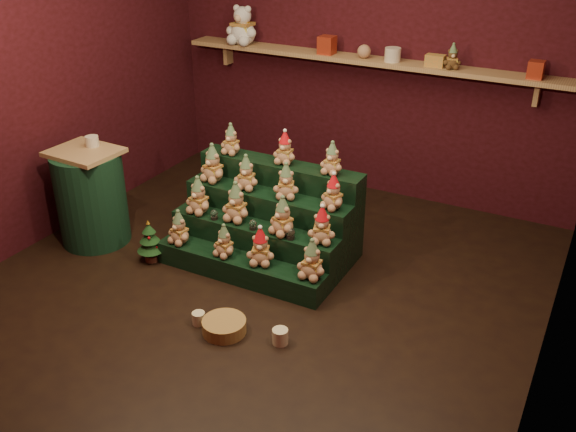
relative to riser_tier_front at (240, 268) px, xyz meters
The scene contains 40 objects.
ground 0.20m from the riser_tier_front, 10.67° to the left, with size 4.00×4.00×0.00m, color black.
back_wall 2.47m from the riser_tier_front, 85.06° to the left, with size 4.00×0.10×2.80m, color black.
front_wall 2.41m from the riser_tier_front, 84.89° to the right, with size 4.00×0.10×2.80m, color black.
left_wall 2.28m from the riser_tier_front, behind, with size 0.10×4.00×2.80m, color black.
back_shelf 2.26m from the riser_tier_front, 84.61° to the left, with size 3.60×0.26×0.24m.
riser_tier_front is the anchor object (origin of this frame).
riser_tier_midfront 0.24m from the riser_tier_front, 90.00° to the left, with size 1.40×0.22×0.36m, color black.
riser_tier_midback 0.48m from the riser_tier_front, 90.00° to the left, with size 1.40×0.22×0.54m, color black.
riser_tier_back 0.71m from the riser_tier_front, 90.00° to the left, with size 1.40×0.22×0.72m, color black.
teddy_0 0.58m from the riser_tier_front, behind, with size 0.19×0.18×0.27m, color tan, non-canonical shape.
teddy_1 0.25m from the riser_tier_front, behind, with size 0.18×0.16×0.26m, color tan, non-canonical shape.
teddy_2 0.30m from the riser_tier_front, ahead, with size 0.21×0.19×0.29m, color tan, non-canonical shape.
teddy_3 0.65m from the riser_tier_front, ahead, with size 0.21×0.19×0.30m, color tan, non-canonical shape.
teddy_4 0.68m from the riser_tier_front, 157.52° to the left, with size 0.21×0.19×0.30m, color tan, non-canonical shape.
teddy_5 0.51m from the riser_tier_front, 124.19° to the left, with size 0.22×0.20×0.31m, color tan, non-canonical shape.
teddy_6 0.54m from the riser_tier_front, 37.37° to the left, with size 0.21×0.19×0.30m, color tan, non-canonical shape.
teddy_7 0.74m from the riser_tier_front, 21.13° to the left, with size 0.20×0.18×0.28m, color tan, non-canonical shape.
teddy_8 0.91m from the riser_tier_front, 138.68° to the left, with size 0.22×0.20×0.31m, color tan, non-canonical shape.
teddy_9 0.76m from the riser_tier_front, 112.96° to the left, with size 0.20×0.18×0.28m, color tan, non-canonical shape.
teddy_10 0.76m from the riser_tier_front, 69.33° to the left, with size 0.20×0.18×0.28m, color tan, non-canonical shape.
teddy_11 0.92m from the riser_tier_front, 37.92° to the left, with size 0.19×0.17×0.27m, color tan, non-canonical shape.
teddy_12 1.09m from the riser_tier_front, 124.98° to the left, with size 0.18×0.16×0.25m, color tan, non-canonical shape.
teddy_13 1.01m from the riser_tier_front, 86.47° to the left, with size 0.19×0.17×0.26m, color tan, non-canonical shape.
teddy_14 1.09m from the riser_tier_front, 54.90° to the left, with size 0.18×0.16×0.25m, color tan, non-canonical shape.
snow_globe_a 0.47m from the riser_tier_front, 153.47° to the left, with size 0.06×0.06×0.08m.
snow_globe_b 0.35m from the riser_tier_front, 78.15° to the left, with size 0.06×0.06×0.08m.
snow_globe_c 0.50m from the riser_tier_front, 24.22° to the left, with size 0.07×0.07×0.09m.
side_table 1.43m from the riser_tier_front, behind, with size 0.57×0.57×0.81m.
table_ornament 1.59m from the riser_tier_front, behind, with size 0.11×0.11×0.08m, color beige.
mini_christmas_tree 0.78m from the riser_tier_front, behind, with size 0.22×0.22×0.37m.
mug_left 0.63m from the riser_tier_front, 84.63° to the right, with size 0.09×0.09×0.09m, color beige.
mug_right 0.85m from the riser_tier_front, 39.97° to the right, with size 0.11×0.11×0.11m, color beige.
wicker_basket 0.68m from the riser_tier_front, 67.02° to the right, with size 0.30×0.30×0.09m, color olive.
white_bear 2.61m from the riser_tier_front, 119.79° to the left, with size 0.33×0.30×0.46m, color white, non-canonical shape.
brown_bear 2.50m from the riser_tier_front, 62.43° to the left, with size 0.15×0.13×0.21m, color #52371B, non-canonical shape.
gift_tin_red_a 2.30m from the riser_tier_front, 95.44° to the left, with size 0.14×0.14×0.16m, color #A73019.
gift_tin_cream 2.33m from the riser_tier_front, 76.49° to the left, with size 0.14×0.14×0.12m, color beige.
gift_tin_red_b 2.82m from the riser_tier_front, 48.80° to the left, with size 0.12×0.12×0.14m, color #A73019.
shelf_plush_ball 2.29m from the riser_tier_front, 84.40° to the left, with size 0.12×0.12×0.12m, color tan.
scarf_gift_box 2.43m from the riser_tier_front, 66.14° to the left, with size 0.16×0.10×0.10m, color orange.
Camera 1 is at (2.11, -3.54, 2.66)m, focal length 40.00 mm.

